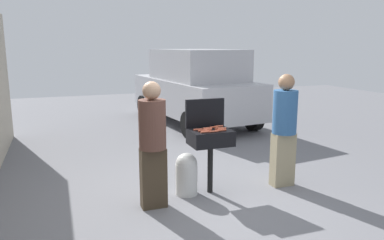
% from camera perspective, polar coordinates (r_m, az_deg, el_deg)
% --- Properties ---
extents(ground_plane, '(24.00, 24.00, 0.00)m').
position_cam_1_polar(ground_plane, '(5.37, 1.23, -12.13)').
color(ground_plane, slate).
extents(bbq_grill, '(0.60, 0.44, 0.94)m').
position_cam_1_polar(bbq_grill, '(5.41, 2.82, -3.02)').
color(bbq_grill, black).
rests_on(bbq_grill, ground).
extents(grill_lid_open, '(0.60, 0.05, 0.42)m').
position_cam_1_polar(grill_lid_open, '(5.53, 1.97, 1.07)').
color(grill_lid_open, black).
rests_on(grill_lid_open, bbq_grill).
extents(hot_dog_0, '(0.13, 0.03, 0.03)m').
position_cam_1_polar(hot_dog_0, '(5.33, 4.21, -1.51)').
color(hot_dog_0, '#AD4228').
rests_on(hot_dog_0, bbq_grill).
extents(hot_dog_1, '(0.13, 0.03, 0.03)m').
position_cam_1_polar(hot_dog_1, '(5.33, 2.36, -1.47)').
color(hot_dog_1, '#B74C33').
rests_on(hot_dog_1, bbq_grill).
extents(hot_dog_2, '(0.13, 0.03, 0.03)m').
position_cam_1_polar(hot_dog_2, '(5.27, 1.62, -1.63)').
color(hot_dog_2, '#B74C33').
rests_on(hot_dog_2, bbq_grill).
extents(hot_dog_3, '(0.13, 0.04, 0.03)m').
position_cam_1_polar(hot_dog_3, '(5.42, 2.31, -1.27)').
color(hot_dog_3, '#C6593D').
rests_on(hot_dog_3, bbq_grill).
extents(hot_dog_4, '(0.13, 0.04, 0.03)m').
position_cam_1_polar(hot_dog_4, '(5.31, 4.58, -1.56)').
color(hot_dog_4, '#B74C33').
rests_on(hot_dog_4, bbq_grill).
extents(hot_dog_5, '(0.13, 0.03, 0.03)m').
position_cam_1_polar(hot_dog_5, '(5.41, 4.54, -1.31)').
color(hot_dog_5, '#C6593D').
rests_on(hot_dog_5, bbq_grill).
extents(hot_dog_6, '(0.13, 0.03, 0.03)m').
position_cam_1_polar(hot_dog_6, '(5.23, 3.34, -1.73)').
color(hot_dog_6, '#C6593D').
rests_on(hot_dog_6, bbq_grill).
extents(hot_dog_7, '(0.13, 0.04, 0.03)m').
position_cam_1_polar(hot_dog_7, '(5.43, 4.16, -1.27)').
color(hot_dog_7, '#C6593D').
rests_on(hot_dog_7, bbq_grill).
extents(hot_dog_8, '(0.13, 0.03, 0.03)m').
position_cam_1_polar(hot_dog_8, '(5.39, 2.38, -1.34)').
color(hot_dog_8, '#B74C33').
rests_on(hot_dog_8, bbq_grill).
extents(hot_dog_9, '(0.13, 0.04, 0.03)m').
position_cam_1_polar(hot_dog_9, '(5.33, 0.89, -1.46)').
color(hot_dog_9, '#B74C33').
rests_on(hot_dog_9, bbq_grill).
extents(hot_dog_10, '(0.13, 0.03, 0.03)m').
position_cam_1_polar(hot_dog_10, '(5.57, 4.12, -0.94)').
color(hot_dog_10, '#C6593D').
rests_on(hot_dog_10, bbq_grill).
extents(hot_dog_11, '(0.13, 0.03, 0.03)m').
position_cam_1_polar(hot_dog_11, '(5.19, 1.99, -1.82)').
color(hot_dog_11, '#C6593D').
rests_on(hot_dog_11, bbq_grill).
extents(hot_dog_12, '(0.13, 0.03, 0.03)m').
position_cam_1_polar(hot_dog_12, '(5.50, 3.36, -1.10)').
color(hot_dog_12, '#AD4228').
rests_on(hot_dog_12, bbq_grill).
extents(hot_dog_13, '(0.13, 0.03, 0.03)m').
position_cam_1_polar(hot_dog_13, '(5.25, 2.17, -1.69)').
color(hot_dog_13, '#AD4228').
rests_on(hot_dog_13, bbq_grill).
extents(propane_tank, '(0.32, 0.32, 0.62)m').
position_cam_1_polar(propane_tank, '(5.47, -0.85, -8.06)').
color(propane_tank, silver).
rests_on(propane_tank, ground).
extents(person_left, '(0.35, 0.35, 1.69)m').
position_cam_1_polar(person_left, '(4.90, -6.00, -3.14)').
color(person_left, '#3F3323').
rests_on(person_left, ground).
extents(person_right, '(0.36, 0.36, 1.72)m').
position_cam_1_polar(person_right, '(5.82, 13.85, -0.94)').
color(person_right, gray).
rests_on(person_right, ground).
extents(parked_minivan, '(2.48, 4.60, 2.02)m').
position_cam_1_polar(parked_minivan, '(10.28, 0.48, 5.14)').
color(parked_minivan, '#B7B7BC').
rests_on(parked_minivan, ground).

